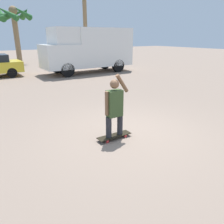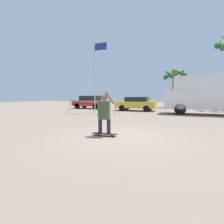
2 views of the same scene
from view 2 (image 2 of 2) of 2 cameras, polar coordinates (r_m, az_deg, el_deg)
The scene contains 9 objects.
ground_plane at distance 6.29m, azimuth 2.25°, elevation -8.01°, with size 80.00×80.00×0.00m, color gray.
skateboard at distance 6.36m, azimuth -2.49°, elevation -7.17°, with size 0.91×0.25×0.09m.
person_skateboarder at distance 6.24m, azimuth -2.53°, elevation 0.09°, with size 0.66×0.22×1.55m.
camper_van at distance 15.64m, azimuth 29.19°, elevation 5.25°, with size 6.26×2.15×3.00m.
parked_car_yellow at distance 17.69m, azimuth 7.93°, elevation 2.78°, with size 3.90×1.84×1.38m.
parked_car_red at distance 21.01m, azimuth -7.28°, elevation 3.30°, with size 3.85×1.85×1.51m.
palm_tree_center_background at distance 24.26m, azimuth 19.66°, elevation 10.86°, with size 3.16×3.19×5.06m.
flagpole at distance 15.26m, azimuth -5.31°, elevation 13.18°, with size 1.18×0.12×6.11m.
plaza_railing_segment at distance 13.86m, azimuth -6.97°, elevation 2.86°, with size 4.12×0.05×1.08m.
Camera 2 is at (2.07, -5.77, 1.42)m, focal length 28.00 mm.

